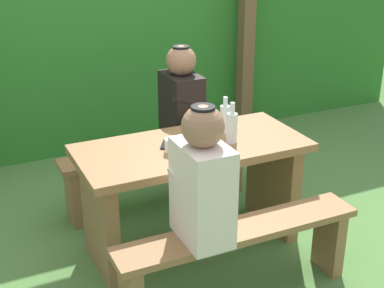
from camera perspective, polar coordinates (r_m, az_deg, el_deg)
ground_plane at (r=3.66m, az=0.00°, el=-10.23°), size 12.00×12.00×0.00m
hedge_backdrop at (r=5.11m, az=-10.17°, el=11.85°), size 6.40×0.65×2.11m
pergola_post_right at (r=5.18m, az=5.69°, el=12.21°), size 0.12×0.12×2.10m
picnic_table at (r=3.42m, az=0.00°, el=-3.45°), size 1.40×0.64×0.70m
bench_near at (r=3.05m, az=4.85°, el=-10.66°), size 1.40×0.24×0.45m
bench_far at (r=3.99m, az=-3.64°, el=-2.10°), size 1.40×0.24×0.45m
person_white_shirt at (r=2.73m, az=1.06°, el=-3.71°), size 0.25×0.35×0.72m
person_black_coat at (r=3.88m, az=-1.08°, el=4.55°), size 0.25×0.35×0.72m
drinking_glass at (r=3.21m, az=-2.19°, el=-0.16°), size 0.08×0.08×0.08m
bottle_left at (r=3.48m, az=3.43°, el=2.68°), size 0.07×0.07×0.24m
bottle_right at (r=3.27m, az=0.53°, el=1.51°), size 0.06×0.06×0.25m
bottle_center at (r=3.33m, az=4.15°, el=1.79°), size 0.07×0.07×0.26m
cell_phone at (r=3.32m, az=-2.54°, el=-0.06°), size 0.13×0.16×0.01m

